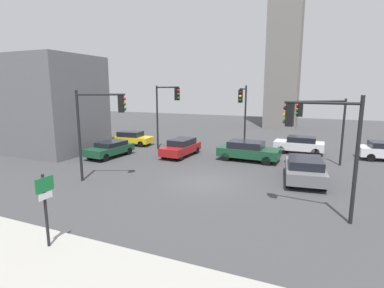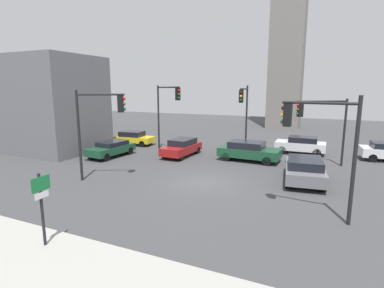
{
  "view_description": "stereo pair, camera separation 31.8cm",
  "coord_description": "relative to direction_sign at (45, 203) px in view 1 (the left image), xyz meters",
  "views": [
    {
      "loc": [
        6.18,
        -16.12,
        5.57
      ],
      "look_at": [
        -1.98,
        2.78,
        1.75
      ],
      "focal_mm": 27.93,
      "sensor_mm": 36.0,
      "label": 1
    },
    {
      "loc": [
        6.47,
        -16.0,
        5.57
      ],
      "look_at": [
        -1.98,
        2.78,
        1.75
      ],
      "focal_mm": 27.93,
      "sensor_mm": 36.0,
      "label": 2
    }
  ],
  "objects": [
    {
      "name": "sidewalk_corner",
      "position": [
        2.22,
        -0.66,
        -1.68
      ],
      "size": [
        30.95,
        3.23,
        0.15
      ],
      "primitive_type": "cube",
      "color": "#A8A59E",
      "rests_on": "ground_plane"
    },
    {
      "name": "traffic_light_3",
      "position": [
        -3.66,
        7.21,
        2.12
      ],
      "size": [
        2.68,
        1.4,
        5.49
      ],
      "rotation": [
        0.0,
        0.0,
        0.45
      ],
      "color": "black",
      "rests_on": "ground_plane"
    },
    {
      "name": "traffic_light_4",
      "position": [
        -4.01,
        16.18,
        2.49
      ],
      "size": [
        3.42,
        2.38,
        5.86
      ],
      "rotation": [
        0.0,
        0.0,
        -0.59
      ],
      "color": "black",
      "rests_on": "ground_plane"
    },
    {
      "name": "car_6",
      "position": [
        -8.88,
        17.89,
        -1.04
      ],
      "size": [
        4.14,
        2.15,
        1.36
      ],
      "rotation": [
        0.0,
        0.0,
        0.09
      ],
      "color": "yellow",
      "rests_on": "ground_plane"
    },
    {
      "name": "traffic_light_2",
      "position": [
        2.33,
        18.12,
        2.43
      ],
      "size": [
        0.76,
        4.31,
        5.86
      ],
      "rotation": [
        0.0,
        0.0,
        -1.44
      ],
      "color": "black",
      "rests_on": "ground_plane"
    },
    {
      "name": "car_1",
      "position": [
        7.73,
        11.98,
        -0.98
      ],
      "size": [
        2.69,
        4.93,
        1.48
      ],
      "rotation": [
        0.0,
        0.0,
        1.69
      ],
      "color": "slate",
      "rests_on": "ground_plane"
    },
    {
      "name": "car_0",
      "position": [
        -2.17,
        15.32,
        -1.01
      ],
      "size": [
        1.98,
        4.39,
        1.44
      ],
      "rotation": [
        0.0,
        0.0,
        -1.62
      ],
      "color": "maroon",
      "rests_on": "ground_plane"
    },
    {
      "name": "traffic_light_1",
      "position": [
        8.52,
        6.7,
        1.97
      ],
      "size": [
        3.09,
        0.57,
        5.32
      ],
      "rotation": [
        0.0,
        0.0,
        3.03
      ],
      "color": "black",
      "rests_on": "ground_plane"
    },
    {
      "name": "traffic_light_0",
      "position": [
        8.46,
        16.12,
        1.8
      ],
      "size": [
        3.28,
        2.26,
        4.89
      ],
      "rotation": [
        0.0,
        0.0,
        -2.55
      ],
      "color": "black",
      "rests_on": "ground_plane"
    },
    {
      "name": "direction_sign",
      "position": [
        0.0,
        0.0,
        0.0
      ],
      "size": [
        0.13,
        0.73,
        2.6
      ],
      "rotation": [
        0.0,
        0.0,
        0.01
      ],
      "color": "black",
      "rests_on": "ground_plane"
    },
    {
      "name": "building_flank",
      "position": [
        -15.69,
        12.64,
        2.42
      ],
      "size": [
        11.75,
        6.6,
        8.35
      ],
      "primitive_type": "cube",
      "color": "slate",
      "rests_on": "ground_plane"
    },
    {
      "name": "ground_plane",
      "position": [
        2.22,
        9.27,
        -1.76
      ],
      "size": [
        90.29,
        90.29,
        0.0
      ],
      "primitive_type": "plane",
      "color": "#424244"
    },
    {
      "name": "car_3",
      "position": [
        3.35,
        15.96,
        -0.95
      ],
      "size": [
        4.76,
        2.3,
        1.52
      ],
      "rotation": [
        0.0,
        0.0,
        -0.04
      ],
      "color": "#19472D",
      "rests_on": "ground_plane"
    },
    {
      "name": "car_2",
      "position": [
        -7.42,
        12.7,
        -1.06
      ],
      "size": [
        2.11,
        4.31,
        1.27
      ],
      "rotation": [
        0.0,
        0.0,
        -1.64
      ],
      "color": "#19472D",
      "rests_on": "ground_plane"
    },
    {
      "name": "car_5",
      "position": [
        6.87,
        20.34,
        -0.96
      ],
      "size": [
        4.09,
        1.88,
        1.5
      ],
      "rotation": [
        0.0,
        0.0,
        3.14
      ],
      "color": "silver",
      "rests_on": "ground_plane"
    }
  ]
}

